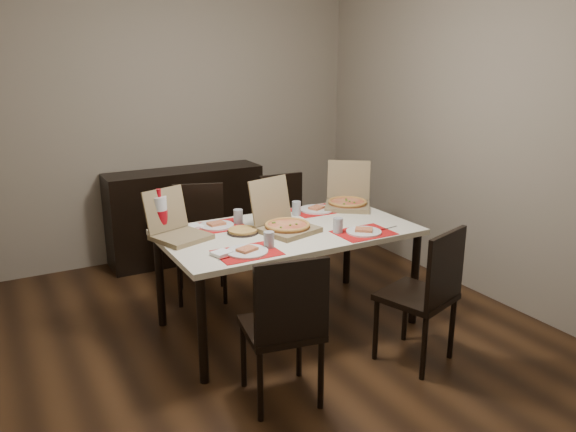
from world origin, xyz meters
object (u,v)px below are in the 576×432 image
object	(u,v)px
sideboard	(186,215)
chair_far_left	(200,236)
dining_table	(288,238)
chair_near_right	(427,291)
soda_bottle	(160,216)
pizza_box_center	(284,223)
dip_bowl	(278,219)
chair_near_left	(285,324)
chair_far_right	(287,222)

from	to	relation	value
sideboard	chair_far_left	bearing A→B (deg)	-101.45
dining_table	chair_near_right	distance (m)	1.06
soda_bottle	chair_near_right	bearing A→B (deg)	-42.60
dining_table	pizza_box_center	xyz separation A→B (m)	(-0.04, -0.02, 0.12)
sideboard	dip_bowl	xyz separation A→B (m)	(0.23, -1.50, 0.31)
dining_table	chair_near_left	xyz separation A→B (m)	(-0.51, -0.88, -0.17)
chair_near_right	pizza_box_center	world-z (taller)	pizza_box_center
sideboard	dip_bowl	world-z (taller)	sideboard
sideboard	chair_near_left	xyz separation A→B (m)	(-0.32, -2.62, 0.06)
chair_near_left	chair_far_right	bearing A→B (deg)	60.86
dining_table	pizza_box_center	bearing A→B (deg)	-153.07
sideboard	chair_far_right	world-z (taller)	chair_far_right
chair_far_right	dining_table	bearing A→B (deg)	-118.23
sideboard	soda_bottle	distance (m)	1.62
chair_far_left	sideboard	bearing A→B (deg)	78.55
sideboard	dining_table	world-z (taller)	sideboard
sideboard	chair_far_left	xyz separation A→B (m)	(-0.18, -0.88, 0.06)
chair_near_right	sideboard	bearing A→B (deg)	104.66
chair_near_right	pizza_box_center	bearing A→B (deg)	121.55
chair_near_left	dip_bowl	world-z (taller)	chair_near_left
dining_table	chair_near_left	size ratio (longest dim) A/B	1.94
dining_table	chair_near_left	distance (m)	1.03
chair_far_left	soda_bottle	world-z (taller)	soda_bottle
sideboard	pizza_box_center	size ratio (longest dim) A/B	3.13
chair_far_right	dip_bowl	bearing A→B (deg)	-123.67
chair_far_left	chair_far_right	world-z (taller)	same
chair_near_right	pizza_box_center	size ratio (longest dim) A/B	1.94
dining_table	dip_bowl	xyz separation A→B (m)	(0.04, 0.23, 0.08)
soda_bottle	chair_far_right	bearing A→B (deg)	22.28
chair_far_right	pizza_box_center	distance (m)	1.05
sideboard	pizza_box_center	xyz separation A→B (m)	(0.14, -1.76, 0.36)
chair_near_left	pizza_box_center	world-z (taller)	pizza_box_center
chair_near_right	dining_table	bearing A→B (deg)	118.96
chair_near_right	chair_far_right	size ratio (longest dim) A/B	1.00
chair_far_right	dip_bowl	world-z (taller)	chair_far_right
pizza_box_center	dining_table	bearing A→B (deg)	26.93
chair_far_left	chair_far_right	xyz separation A→B (m)	(0.82, -0.00, 0.00)
chair_far_right	dip_bowl	distance (m)	0.79
chair_far_left	dip_bowl	bearing A→B (deg)	-56.67
pizza_box_center	soda_bottle	size ratio (longest dim) A/B	1.46
chair_near_right	chair_far_right	bearing A→B (deg)	91.56
sideboard	chair_near_right	xyz separation A→B (m)	(0.69, -2.65, 0.06)
soda_bottle	dining_table	bearing A→B (deg)	-21.00
dining_table	dip_bowl	world-z (taller)	dip_bowl
dining_table	chair_near_left	bearing A→B (deg)	-120.01
dining_table	chair_far_left	bearing A→B (deg)	113.07
sideboard	chair_near_right	bearing A→B (deg)	-75.34
dining_table	soda_bottle	distance (m)	0.92
chair_far_right	dip_bowl	xyz separation A→B (m)	(-0.41, -0.62, 0.25)
pizza_box_center	soda_bottle	world-z (taller)	pizza_box_center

